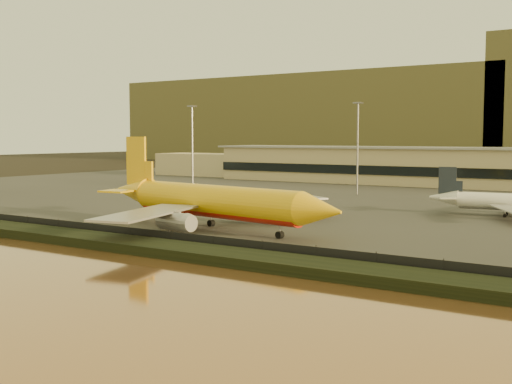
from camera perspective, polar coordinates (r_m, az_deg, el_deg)
ground at (r=105.73m, az=-3.92°, el=-3.85°), size 900.00×900.00×0.00m
embankment at (r=92.77m, az=-10.26°, el=-4.72°), size 320.00×7.00×1.40m
tarmac at (r=189.91m, az=13.56°, el=-0.05°), size 320.00×220.00×0.20m
perimeter_fence at (r=95.58m, az=-8.62°, el=-4.05°), size 300.00×0.05×2.20m
terminal_building at (r=223.12m, az=12.69°, el=2.27°), size 202.00×25.00×12.60m
apron_light_masts at (r=165.56m, az=16.26°, el=4.58°), size 152.20×12.20×25.40m
dhl_cargo_jet at (r=110.40m, az=-3.88°, el=-0.88°), size 53.39×51.74×15.96m
gse_vehicle_yellow at (r=132.03m, az=5.47°, el=-1.60°), size 4.61×2.86×1.93m
gse_vehicle_white at (r=143.47m, az=0.84°, el=-1.07°), size 4.14×1.87×1.86m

